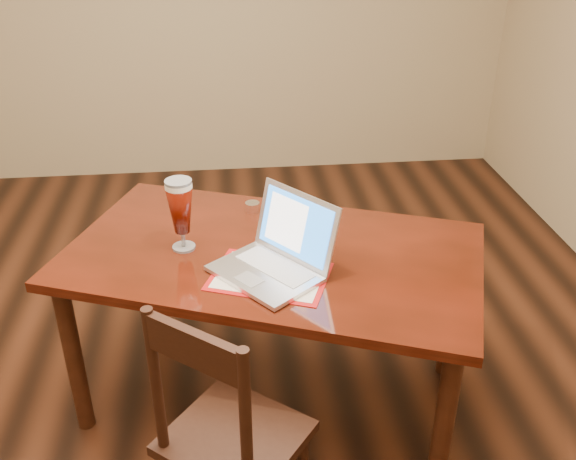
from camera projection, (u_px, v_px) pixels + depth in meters
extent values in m
plane|color=black|center=(185.00, 407.00, 2.67)|extent=(5.00, 5.00, 0.00)
cube|color=#4B140A|center=(272.00, 255.00, 2.40)|extent=(1.73, 1.35, 0.04)
cylinder|color=#38190E|center=(74.00, 358.00, 2.43)|extent=(0.07, 0.07, 0.68)
cylinder|color=#38190E|center=(443.00, 429.00, 2.12)|extent=(0.07, 0.07, 0.68)
cylinder|color=#38190E|center=(155.00, 264.00, 3.03)|extent=(0.07, 0.07, 0.68)
cylinder|color=#38190E|center=(452.00, 308.00, 2.71)|extent=(0.07, 0.07, 0.68)
cube|color=#A40F0F|center=(270.00, 276.00, 2.24)|extent=(0.48, 0.41, 0.00)
cube|color=beige|center=(270.00, 276.00, 2.24)|extent=(0.43, 0.36, 0.00)
cube|color=silver|center=(264.00, 274.00, 2.23)|extent=(0.42, 0.44, 0.02)
cube|color=#B3B2B7|center=(275.00, 266.00, 2.26)|extent=(0.27, 0.30, 0.00)
cube|color=#AEAEB2|center=(249.00, 279.00, 2.18)|extent=(0.11, 0.11, 0.00)
cube|color=silver|center=(296.00, 226.00, 2.27)|extent=(0.28, 0.33, 0.24)
cube|color=blue|center=(295.00, 226.00, 2.26)|extent=(0.24, 0.28, 0.20)
cube|color=white|center=(286.00, 222.00, 2.29)|extent=(0.15, 0.17, 0.17)
cylinder|color=silver|center=(184.00, 247.00, 2.41)|extent=(0.09, 0.09, 0.01)
cylinder|color=silver|center=(183.00, 239.00, 2.39)|extent=(0.01, 0.01, 0.06)
cylinder|color=white|center=(178.00, 185.00, 2.29)|extent=(0.10, 0.10, 0.02)
cylinder|color=silver|center=(178.00, 182.00, 2.28)|extent=(0.10, 0.10, 0.01)
cylinder|color=white|center=(252.00, 207.00, 2.67)|extent=(0.06, 0.06, 0.04)
cylinder|color=white|center=(297.00, 207.00, 2.67)|extent=(0.06, 0.06, 0.04)
cube|color=black|center=(235.00, 438.00, 2.00)|extent=(0.54, 0.54, 0.04)
cylinder|color=black|center=(227.00, 435.00, 2.29)|extent=(0.04, 0.04, 0.38)
cylinder|color=black|center=(156.00, 381.00, 1.83)|extent=(0.03, 0.03, 0.50)
cylinder|color=black|center=(246.00, 425.00, 1.68)|extent=(0.03, 0.03, 0.50)
cube|color=black|center=(194.00, 348.00, 1.67)|extent=(0.27, 0.22, 0.11)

